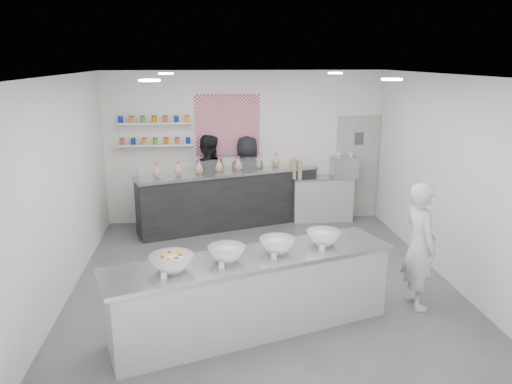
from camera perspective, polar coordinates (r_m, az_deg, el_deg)
floor at (r=7.55m, az=0.77°, el=-10.18°), size 6.00×6.00×0.00m
ceiling at (r=6.84m, az=0.86°, el=13.20°), size 6.00×6.00×0.00m
back_wall at (r=9.97m, az=-1.22°, el=5.11°), size 5.50×0.00×5.50m
left_wall at (r=7.27m, az=-21.27°, el=0.31°), size 0.00×6.00×6.00m
right_wall at (r=7.85m, az=21.17°, el=1.37°), size 0.00×6.00×6.00m
back_door at (r=10.47m, az=11.47°, el=2.78°), size 0.88×0.04×2.10m
pattern_panel at (r=9.85m, az=-3.27°, el=7.62°), size 1.25×0.03×1.20m
jar_shelf_lower at (r=9.87m, az=-11.40°, el=5.30°), size 1.45×0.22×0.04m
jar_shelf_upper at (r=9.81m, az=-11.52°, el=7.72°), size 1.45×0.22×0.04m
preserve_jars at (r=9.80m, az=-11.49°, el=6.89°), size 1.45×0.10×0.56m
downlight_0 at (r=5.82m, az=-12.08°, el=12.37°), size 0.24×0.24×0.02m
downlight_1 at (r=6.20m, az=15.28°, el=12.32°), size 0.24×0.24×0.02m
downlight_2 at (r=8.41m, az=-10.26°, el=13.18°), size 0.24×0.24×0.02m
downlight_3 at (r=8.67m, az=9.04°, el=13.28°), size 0.24×0.24×0.02m
prep_counter at (r=6.14m, az=-0.40°, el=-11.50°), size 3.58×1.85×0.96m
back_bar at (r=9.77m, az=-3.06°, el=-0.79°), size 3.63×1.73×1.12m
sneeze_guard at (r=9.31m, az=-2.43°, el=2.93°), size 3.38×1.10×0.30m
espresso_ledge at (r=10.23m, az=7.60°, el=-0.79°), size 1.22×0.39×0.90m
espresso_machine at (r=10.19m, az=10.06°, el=2.79°), size 0.51×0.35×0.39m
cup_stacks at (r=9.97m, az=4.64°, el=2.58°), size 0.26×0.24×0.35m
prep_bowls at (r=5.90m, az=-0.41°, el=-6.59°), size 2.43×1.25×0.17m
label_cards at (r=5.44m, az=-1.65°, el=-9.14°), size 2.01×0.04×0.07m
cookie_bags at (r=9.60m, az=-3.12°, el=3.20°), size 2.86×1.05×0.27m
woman_prep at (r=6.90m, az=18.21°, el=-5.86°), size 0.44×0.64×1.70m
staff_left at (r=9.91m, az=-5.56°, el=1.41°), size 0.95×0.79×1.79m
staff_right at (r=9.95m, az=-0.98°, el=1.43°), size 0.90×0.63×1.75m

